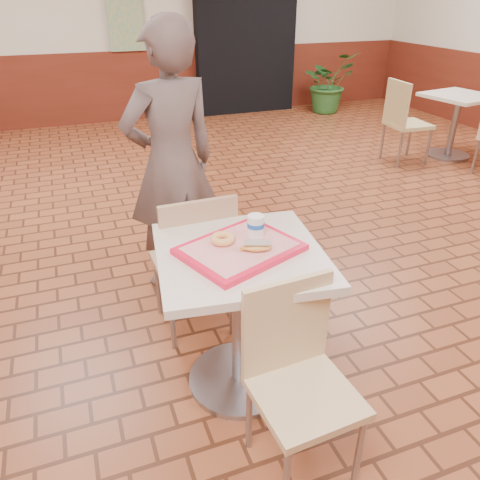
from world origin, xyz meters
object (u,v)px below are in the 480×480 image
object	(u,v)px
potted_plant	(328,83)
chair_main_back	(195,259)
long_john_donut	(256,246)
second_table	(456,115)
ring_donut	(223,239)
paper_cup	(256,225)
customer	(172,164)
chair_main_front	(297,371)
main_table	(240,298)
serving_tray	(240,249)
chair_second_left	(403,118)

from	to	relation	value
potted_plant	chair_main_back	bearing A→B (deg)	-127.00
long_john_donut	second_table	distance (m)	4.50
ring_donut	paper_cup	world-z (taller)	paper_cup
customer	potted_plant	distance (m)	5.40
long_john_donut	second_table	size ratio (longest dim) A/B	0.20
chair_main_back	paper_cup	distance (m)	0.57
chair_main_front	customer	distance (m)	1.57
long_john_donut	paper_cup	bearing A→B (deg)	68.65
main_table	customer	size ratio (longest dim) A/B	0.46
potted_plant	chair_main_front	bearing A→B (deg)	-120.95
chair_main_back	long_john_donut	xyz separation A→B (m)	(0.14, -0.53, 0.33)
customer	serving_tray	bearing A→B (deg)	80.60
chair_main_back	long_john_donut	size ratio (longest dim) A/B	6.12
chair_main_front	long_john_donut	xyz separation A→B (m)	(-0.02, 0.41, 0.36)
main_table	chair_second_left	size ratio (longest dim) A/B	0.84
serving_tray	potted_plant	size ratio (longest dim) A/B	0.53
chair_main_back	ring_donut	distance (m)	0.53
serving_tray	long_john_donut	xyz separation A→B (m)	(0.05, -0.06, 0.03)
serving_tray	paper_cup	world-z (taller)	paper_cup
customer	serving_tray	world-z (taller)	customer
chair_second_left	ring_donut	bearing A→B (deg)	134.60
second_table	serving_tray	bearing A→B (deg)	-144.80
chair_main_front	ring_donut	xyz separation A→B (m)	(-0.13, 0.53, 0.36)
serving_tray	second_table	world-z (taller)	serving_tray
ring_donut	potted_plant	xyz separation A→B (m)	(3.50, 5.09, -0.36)
serving_tray	second_table	xyz separation A→B (m)	(3.68, 2.59, -0.30)
long_john_donut	chair_main_front	bearing A→B (deg)	-87.83
second_table	ring_donut	bearing A→B (deg)	-145.86
chair_main_back	long_john_donut	world-z (taller)	chair_main_back
chair_main_front	potted_plant	world-z (taller)	potted_plant
long_john_donut	potted_plant	xyz separation A→B (m)	(3.39, 5.21, -0.36)
customer	potted_plant	xyz separation A→B (m)	(3.50, 4.10, -0.38)
chair_main_front	potted_plant	distance (m)	6.56
paper_cup	chair_second_left	distance (m)	3.83
customer	chair_second_left	bearing A→B (deg)	-165.06
chair_main_front	long_john_donut	world-z (taller)	long_john_donut
potted_plant	chair_second_left	bearing A→B (deg)	-101.03
chair_main_front	main_table	bearing A→B (deg)	94.72
paper_cup	potted_plant	bearing A→B (deg)	56.71
chair_second_left	main_table	bearing A→B (deg)	135.83
chair_main_front	second_table	size ratio (longest dim) A/B	1.14
customer	chair_second_left	distance (m)	3.41
customer	ring_donut	distance (m)	0.99
ring_donut	potted_plant	bearing A→B (deg)	55.49
long_john_donut	second_table	bearing A→B (deg)	36.22
serving_tray	potted_plant	world-z (taller)	potted_plant
main_table	chair_main_front	size ratio (longest dim) A/B	0.93
chair_main_front	ring_donut	size ratio (longest dim) A/B	7.40
main_table	potted_plant	size ratio (longest dim) A/B	0.83
second_table	potted_plant	xyz separation A→B (m)	(-0.24, 2.56, -0.03)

